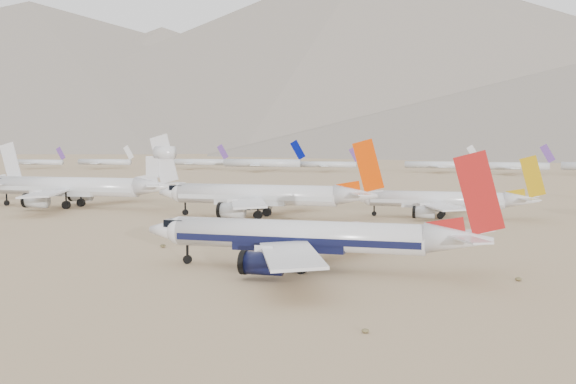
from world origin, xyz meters
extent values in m
plane|color=#9C7C5B|center=(0.00, 0.00, 0.00)|extent=(7000.00, 7000.00, 0.00)
cylinder|color=silver|center=(-4.02, 1.45, 4.65)|extent=(34.21, 4.04, 4.04)
cube|color=black|center=(-4.02, 1.45, 4.15)|extent=(33.53, 4.10, 0.91)
sphere|color=silver|center=(-21.13, 1.45, 4.65)|extent=(4.04, 4.04, 4.04)
cube|color=black|center=(-21.74, 1.45, 5.76)|extent=(2.83, 2.63, 1.01)
cone|color=silver|center=(17.12, 1.45, 4.95)|extent=(8.55, 4.04, 4.04)
cube|color=silver|center=(-1.38, -10.55, 3.94)|extent=(13.21, 20.82, 0.63)
cube|color=silver|center=(18.78, -2.48, 5.46)|extent=(5.43, 7.10, 0.24)
cylinder|color=black|center=(-5.93, -6.96, 2.12)|extent=(4.75, 2.91, 2.91)
cube|color=silver|center=(-1.38, 13.45, 3.94)|extent=(13.21, 20.82, 0.63)
cube|color=silver|center=(18.78, 5.39, 5.46)|extent=(5.43, 7.10, 0.24)
cylinder|color=black|center=(-5.93, 9.86, 2.12)|extent=(4.75, 2.91, 2.91)
cube|color=#A81715|center=(19.50, 1.45, 10.85)|extent=(6.48, 0.32, 10.68)
cylinder|color=black|center=(-20.12, 1.45, 0.61)|extent=(1.21, 0.51, 1.21)
cylinder|color=black|center=(-2.60, -1.38, 0.85)|extent=(1.70, 1.01, 1.70)
cylinder|color=black|center=(-2.60, 4.28, 0.85)|extent=(1.70, 1.01, 1.70)
cylinder|color=silver|center=(7.95, 73.28, 4.16)|extent=(29.80, 3.62, 3.62)
cube|color=silver|center=(7.95, 73.28, 3.71)|extent=(29.20, 3.68, 0.81)
sphere|color=silver|center=(-6.95, 73.28, 4.16)|extent=(3.62, 3.62, 3.62)
cube|color=black|center=(-7.50, 73.28, 5.16)|extent=(2.53, 2.35, 0.91)
cone|color=silver|center=(26.36, 73.28, 4.44)|extent=(7.45, 3.62, 3.62)
cube|color=silver|center=(10.25, 62.78, 3.53)|extent=(11.51, 18.14, 0.56)
cube|color=silver|center=(27.81, 69.84, 4.89)|extent=(4.73, 6.18, 0.22)
cylinder|color=silver|center=(6.29, 65.91, 1.90)|extent=(4.14, 2.61, 2.61)
cube|color=silver|center=(10.25, 83.78, 3.53)|extent=(11.51, 18.14, 0.56)
cube|color=silver|center=(27.81, 76.72, 4.89)|extent=(4.73, 6.18, 0.22)
cylinder|color=silver|center=(6.29, 80.66, 1.90)|extent=(4.14, 2.61, 2.61)
cube|color=#C0920D|center=(28.43, 73.28, 9.60)|extent=(5.65, 0.29, 9.31)
cylinder|color=black|center=(-6.05, 73.28, 0.54)|extent=(1.09, 0.45, 1.09)
cylinder|color=black|center=(9.19, 70.75, 0.76)|extent=(1.52, 0.91, 1.52)
cylinder|color=black|center=(9.19, 75.82, 0.76)|extent=(1.52, 0.91, 1.52)
cylinder|color=silver|center=(-31.00, 62.13, 5.22)|extent=(37.13, 4.54, 4.54)
cube|color=silver|center=(-31.00, 62.13, 4.65)|extent=(36.38, 4.61, 1.02)
sphere|color=silver|center=(-49.57, 62.13, 5.22)|extent=(4.54, 4.54, 4.54)
cube|color=black|center=(-50.25, 62.13, 6.47)|extent=(3.18, 2.95, 1.13)
cone|color=silver|center=(-8.06, 62.13, 5.56)|extent=(9.28, 4.54, 4.54)
cube|color=silver|center=(-28.14, 49.03, 4.42)|extent=(14.34, 22.60, 0.70)
cube|color=silver|center=(-6.25, 57.84, 6.13)|extent=(5.89, 7.71, 0.27)
cylinder|color=silver|center=(-33.06, 52.93, 2.38)|extent=(5.16, 3.27, 3.27)
cube|color=silver|center=(-28.14, 75.22, 4.42)|extent=(14.34, 22.60, 0.70)
cube|color=silver|center=(-6.25, 66.42, 6.13)|extent=(5.89, 7.71, 0.27)
cylinder|color=silver|center=(-33.06, 71.33, 2.38)|extent=(5.16, 3.27, 3.27)
cube|color=#E53D00|center=(-5.48, 62.13, 11.99)|extent=(7.04, 0.36, 11.59)
cylinder|color=black|center=(-48.43, 62.13, 0.68)|extent=(1.36, 0.57, 1.36)
cylinder|color=black|center=(-29.46, 58.95, 0.95)|extent=(1.91, 1.13, 1.91)
cylinder|color=black|center=(-29.46, 65.30, 0.95)|extent=(1.91, 1.13, 1.91)
cylinder|color=silver|center=(-85.90, 71.35, 5.53)|extent=(40.16, 4.81, 4.81)
cube|color=silver|center=(-85.90, 71.35, 4.93)|extent=(39.36, 4.88, 1.08)
sphere|color=silver|center=(-105.98, 71.35, 5.53)|extent=(4.81, 4.81, 4.81)
cube|color=black|center=(-106.70, 71.35, 6.85)|extent=(3.37, 3.13, 1.20)
cone|color=silver|center=(-61.08, 71.35, 5.89)|extent=(10.04, 4.81, 4.81)
cube|color=silver|center=(-82.80, 57.24, 4.69)|extent=(15.51, 24.44, 0.75)
cube|color=silver|center=(-59.13, 66.73, 6.49)|extent=(6.37, 8.34, 0.29)
cylinder|color=silver|center=(-88.13, 61.45, 2.52)|extent=(5.58, 3.46, 3.46)
cube|color=silver|center=(-82.80, 85.47, 4.69)|extent=(15.51, 24.44, 0.75)
cube|color=silver|center=(-59.13, 75.98, 6.49)|extent=(6.37, 8.34, 0.29)
cylinder|color=silver|center=(-88.13, 81.26, 2.52)|extent=(5.58, 3.46, 3.46)
cube|color=silver|center=(-58.29, 71.35, 12.83)|extent=(7.61, 0.38, 12.54)
cylinder|color=silver|center=(-58.01, 71.35, 14.38)|extent=(5.02, 3.12, 3.12)
cylinder|color=black|center=(-104.78, 71.35, 0.72)|extent=(1.44, 0.60, 1.44)
cylinder|color=black|center=(-84.23, 67.99, 1.01)|extent=(2.02, 1.20, 2.02)
cylinder|color=black|center=(-84.23, 74.72, 1.01)|extent=(2.02, 1.20, 2.02)
cone|color=silver|center=(-106.92, 73.12, 5.34)|extent=(8.87, 4.36, 4.36)
cube|color=silver|center=(-105.20, 77.22, 5.89)|extent=(5.63, 7.37, 0.26)
cube|color=silver|center=(-104.46, 73.12, 11.50)|extent=(6.73, 0.35, 11.08)
cylinder|color=silver|center=(-254.66, 294.20, 4.04)|extent=(33.25, 3.29, 3.29)
cube|color=#5C358C|center=(-239.01, 294.20, 9.60)|extent=(6.62, 0.33, 8.34)
cube|color=silver|center=(-254.66, 285.60, 3.55)|extent=(8.76, 15.31, 0.33)
cube|color=silver|center=(-254.66, 302.81, 3.55)|extent=(8.76, 15.31, 0.33)
cylinder|color=silver|center=(-215.23, 305.15, 4.17)|extent=(35.79, 3.54, 3.54)
cube|color=silver|center=(-198.39, 305.15, 10.15)|extent=(7.13, 0.35, 8.98)
cube|color=silver|center=(-215.23, 295.88, 3.64)|extent=(9.43, 16.47, 0.35)
cube|color=silver|center=(-215.23, 314.41, 3.64)|extent=(9.43, 16.47, 0.35)
cylinder|color=silver|center=(-159.00, 317.22, 4.27)|extent=(37.88, 3.74, 3.74)
cube|color=#5C358C|center=(-141.18, 317.22, 10.60)|extent=(7.54, 0.37, 9.50)
cube|color=silver|center=(-159.00, 307.42, 3.71)|extent=(9.98, 17.44, 0.37)
cube|color=silver|center=(-159.00, 327.03, 3.71)|extent=(9.98, 17.44, 0.37)
cylinder|color=silver|center=(-109.91, 298.74, 4.64)|extent=(45.40, 4.49, 4.49)
cube|color=#00086A|center=(-88.54, 298.74, 12.23)|extent=(9.04, 0.45, 11.39)
cube|color=silver|center=(-109.91, 286.99, 3.97)|extent=(11.96, 20.90, 0.45)
cube|color=silver|center=(-109.91, 310.50, 3.97)|extent=(11.96, 20.90, 0.45)
cylinder|color=silver|center=(-72.77, 302.99, 4.06)|extent=(33.52, 3.31, 3.31)
cube|color=#5C358C|center=(-57.00, 302.99, 9.66)|extent=(6.68, 0.33, 8.41)
cube|color=silver|center=(-72.77, 294.31, 3.56)|extent=(8.83, 15.43, 0.33)
cube|color=silver|center=(-72.77, 311.66, 3.56)|extent=(8.83, 15.43, 0.33)
cylinder|color=silver|center=(-10.92, 307.92, 4.26)|extent=(37.62, 3.72, 3.72)
cube|color=silver|center=(6.79, 307.92, 10.54)|extent=(7.49, 0.37, 9.44)
cube|color=silver|center=(-10.92, 298.18, 3.70)|extent=(9.91, 17.32, 0.37)
cube|color=silver|center=(-10.92, 317.66, 3.70)|extent=(9.91, 17.32, 0.37)
cylinder|color=silver|center=(25.17, 297.25, 4.34)|extent=(39.28, 3.88, 3.88)
cube|color=#5C358C|center=(43.66, 297.25, 10.90)|extent=(7.82, 0.39, 9.85)
cube|color=silver|center=(25.17, 287.09, 3.76)|extent=(10.35, 18.08, 0.39)
cube|color=silver|center=(25.17, 307.42, 3.76)|extent=(10.35, 18.08, 0.39)
cone|color=slate|center=(-1300.00, 1720.00, 210.00)|extent=(3024.00, 3024.00, 420.00)
cone|color=slate|center=(-800.00, 1560.00, 150.00)|extent=(1800.00, 1800.00, 300.00)
cone|color=slate|center=(-300.00, 1690.00, 235.00)|extent=(2444.00, 2444.00, 470.00)
cone|color=slate|center=(-700.00, 1100.00, 47.50)|extent=(855.00, 855.00, 95.00)
ellipsoid|color=brown|center=(-30.40, 14.40, 0.29)|extent=(0.98, 0.98, 0.54)
ellipsoid|color=brown|center=(10.70, -27.70, 0.21)|extent=(0.70, 0.70, 0.39)
ellipsoid|color=brown|center=(24.40, 1.60, 0.25)|extent=(0.84, 0.84, 0.46)
camera|label=1|loc=(22.35, -90.95, 17.31)|focal=45.00mm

